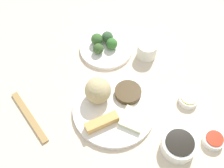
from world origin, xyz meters
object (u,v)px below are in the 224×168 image
at_px(main_plate, 115,110).
at_px(chopsticks_pair, 29,117).
at_px(sauce_ramekin_hot_mustard, 188,100).
at_px(sauce_ramekin_sweet_and_sour, 213,140).
at_px(broccoli_plate, 106,48).
at_px(soy_sauce_bowl, 178,145).
at_px(teacup, 147,50).

height_order(main_plate, chopsticks_pair, main_plate).
relative_size(sauce_ramekin_hot_mustard, chopsticks_pair, 0.29).
relative_size(main_plate, sauce_ramekin_sweet_and_sour, 4.20).
height_order(broccoli_plate, soy_sauce_bowl, soy_sauce_bowl).
bearing_deg(chopsticks_pair, sauce_ramekin_sweet_and_sour, 7.31).
bearing_deg(soy_sauce_bowl, chopsticks_pair, -177.10).
bearing_deg(soy_sauce_bowl, main_plate, 161.21).
xyz_separation_m(main_plate, sauce_ramekin_sweet_and_sour, (0.31, -0.02, 0.00)).
distance_m(sauce_ramekin_sweet_and_sour, sauce_ramekin_hot_mustard, 0.15).
height_order(soy_sauce_bowl, sauce_ramekin_hot_mustard, soy_sauce_bowl).
distance_m(broccoli_plate, sauce_ramekin_hot_mustard, 0.35).
bearing_deg(teacup, main_plate, -100.79).
relative_size(main_plate, teacup, 3.77).
distance_m(soy_sauce_bowl, sauce_ramekin_hot_mustard, 0.17).
xyz_separation_m(broccoli_plate, soy_sauce_bowl, (0.31, -0.31, 0.01)).
bearing_deg(broccoli_plate, main_plate, -67.39).
bearing_deg(broccoli_plate, sauce_ramekin_sweet_and_sour, -32.95).
bearing_deg(sauce_ramekin_hot_mustard, teacup, 137.54).
xyz_separation_m(sauce_ramekin_hot_mustard, chopsticks_pair, (-0.47, -0.19, -0.01)).
bearing_deg(main_plate, chopsticks_pair, -159.71).
bearing_deg(teacup, soy_sauce_bowl, -63.81).
bearing_deg(broccoli_plate, sauce_ramekin_hot_mustard, -24.26).
xyz_separation_m(soy_sauce_bowl, teacup, (-0.16, 0.32, 0.01)).
distance_m(sauce_ramekin_sweet_and_sour, teacup, 0.38).
height_order(main_plate, sauce_ramekin_sweet_and_sour, sauce_ramekin_sweet_and_sour).
relative_size(sauce_ramekin_sweet_and_sour, chopsticks_pair, 0.29).
bearing_deg(sauce_ramekin_hot_mustard, chopsticks_pair, -157.89).
bearing_deg(broccoli_plate, soy_sauce_bowl, -45.37).
height_order(broccoli_plate, sauce_ramekin_sweet_and_sour, sauce_ramekin_sweet_and_sour).
bearing_deg(sauce_ramekin_hot_mustard, broccoli_plate, 155.74).
bearing_deg(soy_sauce_bowl, sauce_ramekin_sweet_and_sour, 26.19).
xyz_separation_m(sauce_ramekin_sweet_and_sour, sauce_ramekin_hot_mustard, (-0.09, 0.12, 0.00)).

